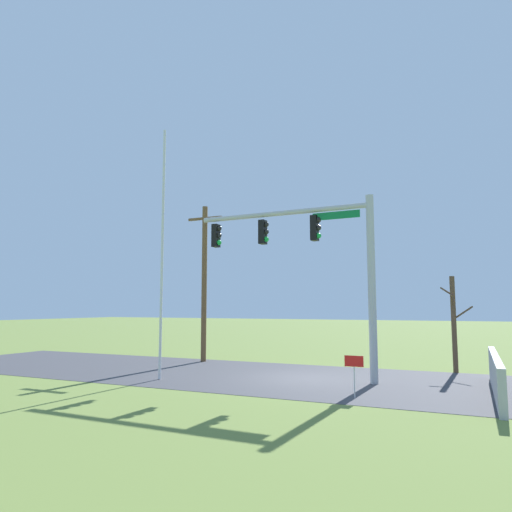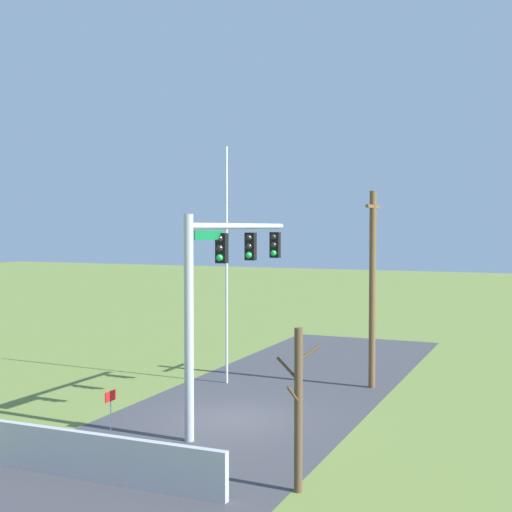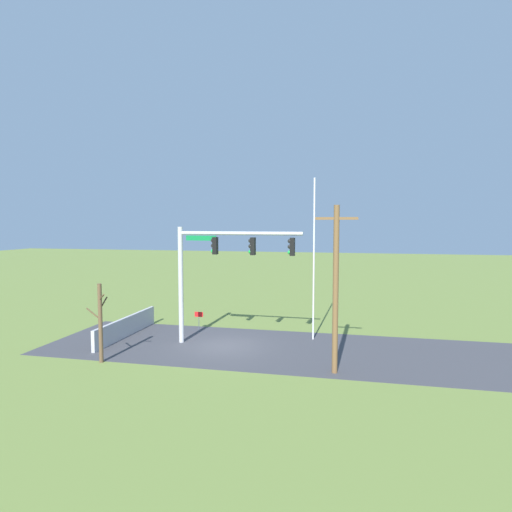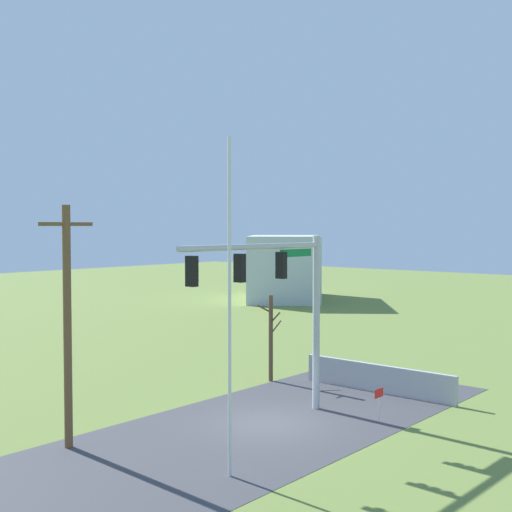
{
  "view_description": "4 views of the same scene",
  "coord_description": "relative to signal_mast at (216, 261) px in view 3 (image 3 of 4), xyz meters",
  "views": [
    {
      "loc": [
        5.91,
        -16.97,
        2.66
      ],
      "look_at": [
        -1.53,
        -0.76,
        4.59
      ],
      "focal_mm": 33.03,
      "sensor_mm": 36.0,
      "label": 1
    },
    {
      "loc": [
        20.7,
        9.65,
        6.3
      ],
      "look_at": [
        -1.09,
        0.4,
        5.31
      ],
      "focal_mm": 49.35,
      "sensor_mm": 36.0,
      "label": 2
    },
    {
      "loc": [
        -6.9,
        23.0,
        6.86
      ],
      "look_at": [
        -1.87,
        0.52,
        5.13
      ],
      "focal_mm": 30.49,
      "sensor_mm": 36.0,
      "label": 3
    },
    {
      "loc": [
        -18.42,
        -15.08,
        7.0
      ],
      "look_at": [
        -1.01,
        -0.24,
        6.01
      ],
      "focal_mm": 47.48,
      "sensor_mm": 36.0,
      "label": 4
    }
  ],
  "objects": [
    {
      "name": "ground_plane",
      "position": [
        -0.57,
        0.07,
        -4.77
      ],
      "size": [
        160.0,
        160.0,
        0.0
      ],
      "primitive_type": "plane",
      "color": "olive"
    },
    {
      "name": "road_surface",
      "position": [
        -4.57,
        0.07,
        -4.76
      ],
      "size": [
        28.0,
        8.0,
        0.01
      ],
      "primitive_type": "cube",
      "color": "#3D3D42",
      "rests_on": "ground_plane"
    },
    {
      "name": "sidewalk_corner",
      "position": [
        3.11,
        -0.06,
        -4.76
      ],
      "size": [
        6.0,
        6.0,
        0.01
      ],
      "primitive_type": "cube",
      "color": "#B7B5AD",
      "rests_on": "ground_plane"
    },
    {
      "name": "retaining_fence",
      "position": [
        5.88,
        -0.57,
        -4.17
      ],
      "size": [
        0.2,
        7.05,
        1.19
      ],
      "primitive_type": "cube",
      "color": "#A8A8AD",
      "rests_on": "ground_plane"
    },
    {
      "name": "signal_mast",
      "position": [
        0.0,
        0.0,
        0.0
      ],
      "size": [
        7.14,
        0.5,
        6.67
      ],
      "color": "#B2B5BA",
      "rests_on": "ground_plane"
    },
    {
      "name": "flagpole",
      "position": [
        -5.26,
        -2.33,
        -0.02
      ],
      "size": [
        0.1,
        0.1,
        9.49
      ],
      "primitive_type": "cylinder",
      "color": "silver",
      "rests_on": "ground_plane"
    },
    {
      "name": "utility_pole",
      "position": [
        -6.74,
        3.24,
        -0.76
      ],
      "size": [
        1.9,
        0.26,
        7.68
      ],
      "color": "brown",
      "rests_on": "ground_plane"
    },
    {
      "name": "bare_tree",
      "position": [
        4.59,
        4.21,
        -2.75
      ],
      "size": [
        1.27,
        1.02,
        3.92
      ],
      "color": "brown",
      "rests_on": "ground_plane"
    },
    {
      "name": "open_sign",
      "position": [
        2.06,
        -2.84,
        -3.86
      ],
      "size": [
        0.56,
        0.04,
        1.22
      ],
      "color": "silver",
      "rests_on": "ground_plane"
    }
  ]
}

